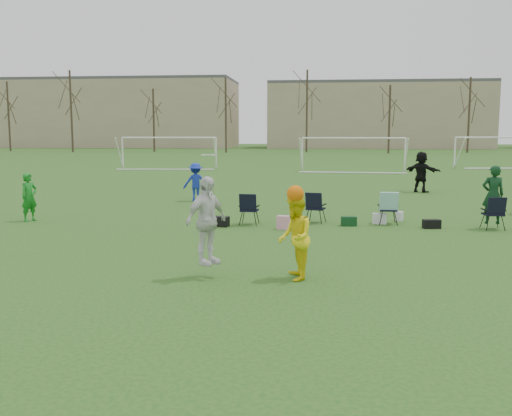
# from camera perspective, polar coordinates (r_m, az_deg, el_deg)

# --- Properties ---
(ground) EXTENTS (260.00, 260.00, 0.00)m
(ground) POSITION_cam_1_polar(r_m,az_deg,el_deg) (10.03, -2.10, -8.73)
(ground) COLOR #215019
(ground) RESTS_ON ground
(fielder_green_near) EXTENTS (0.58, 0.67, 1.54)m
(fielder_green_near) POSITION_cam_1_polar(r_m,az_deg,el_deg) (19.48, -21.73, 1.02)
(fielder_green_near) COLOR #157B1F
(fielder_green_near) RESTS_ON ground
(fielder_blue) EXTENTS (1.14, 0.87, 1.57)m
(fielder_blue) POSITION_cam_1_polar(r_m,az_deg,el_deg) (23.56, -6.06, 2.59)
(fielder_blue) COLOR #162CAA
(fielder_blue) RESTS_ON ground
(fielder_black) EXTENTS (1.72, 1.60, 1.93)m
(fielder_black) POSITION_cam_1_polar(r_m,az_deg,el_deg) (28.01, 16.20, 3.49)
(fielder_black) COLOR black
(fielder_black) RESTS_ON ground
(center_contest) EXTENTS (2.52, 1.07, 2.41)m
(center_contest) POSITION_cam_1_polar(r_m,az_deg,el_deg) (10.93, -0.25, -2.09)
(center_contest) COLOR white
(center_contest) RESTS_ON ground
(sideline_setup) EXTENTS (8.65, 2.27, 1.86)m
(sideline_setup) POSITION_cam_1_polar(r_m,az_deg,el_deg) (17.63, 12.76, 0.05)
(sideline_setup) COLOR #0E3318
(sideline_setup) RESTS_ON ground
(goal_left) EXTENTS (7.39, 0.76, 2.46)m
(goal_left) POSITION_cam_1_polar(r_m,az_deg,el_deg) (45.00, -8.68, 6.37)
(goal_left) COLOR white
(goal_left) RESTS_ON ground
(goal_mid) EXTENTS (7.40, 0.63, 2.46)m
(goal_mid) POSITION_cam_1_polar(r_m,az_deg,el_deg) (41.62, 9.69, 6.26)
(goal_mid) COLOR white
(goal_mid) RESTS_ON ground
(goal_right) EXTENTS (7.35, 1.14, 2.46)m
(goal_right) POSITION_cam_1_polar(r_m,az_deg,el_deg) (49.74, 23.24, 5.95)
(goal_right) COLOR white
(goal_right) RESTS_ON ground
(tree_line) EXTENTS (110.28, 3.28, 11.40)m
(tree_line) POSITION_cam_1_polar(r_m,az_deg,el_deg) (79.42, 5.25, 9.20)
(tree_line) COLOR #382B21
(tree_line) RESTS_ON ground
(building_row) EXTENTS (126.00, 16.00, 13.00)m
(building_row) POSITION_cam_1_polar(r_m,az_deg,el_deg) (105.72, 9.03, 9.22)
(building_row) COLOR tan
(building_row) RESTS_ON ground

